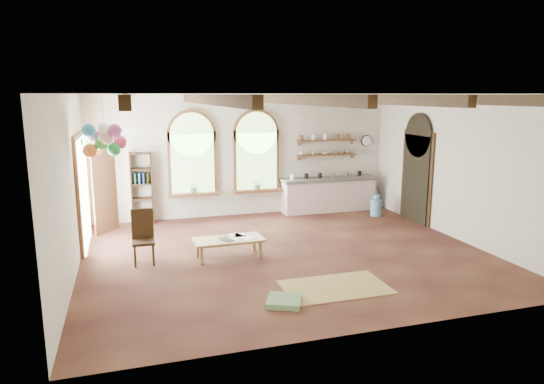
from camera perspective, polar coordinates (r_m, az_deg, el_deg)
name	(u,v)px	position (r m, az deg, el deg)	size (l,w,h in m)	color
floor	(286,253)	(9.99, 1.67, -7.23)	(8.00, 8.00, 0.00)	brown
ceiling_beams	(287,99)	(9.47, 1.78, 10.84)	(6.20, 6.80, 0.18)	#321E10
window_left	(192,157)	(12.60, -9.35, 4.14)	(1.30, 0.28, 2.20)	brown
window_right	(256,154)	(12.93, -1.84, 4.46)	(1.30, 0.28, 2.20)	brown
left_doorway	(83,193)	(11.01, -21.38, -0.08)	(0.10, 1.90, 2.50)	brown
right_doorway	(416,179)	(12.75, 16.58, 1.48)	(0.10, 1.30, 2.40)	black
kitchen_counter	(328,194)	(13.56, 6.63, -0.24)	(2.68, 0.62, 0.94)	beige
wall_shelf_lower	(327,155)	(13.55, 6.43, 4.37)	(1.70, 0.24, 0.04)	brown
wall_shelf_upper	(327,140)	(13.51, 6.47, 6.05)	(1.70, 0.24, 0.04)	brown
wall_clock	(366,141)	(14.11, 11.05, 5.93)	(0.32, 0.32, 0.04)	black
bookshelf	(142,188)	(12.51, -15.08, 0.45)	(0.53, 0.32, 1.80)	#321E10
coffee_table	(229,241)	(9.68, -5.12, -5.75)	(1.38, 0.67, 0.39)	#A9784D
side_chair	(144,248)	(9.64, -14.85, -6.42)	(0.42, 0.42, 1.05)	#321E10
floor_mat	(335,287)	(8.38, 7.47, -11.03)	(1.76, 1.09, 0.02)	tan
floor_cushion	(284,301)	(7.70, 1.44, -12.70)	(0.52, 0.52, 0.09)	#67895F
water_jug_a	(375,200)	(14.24, 11.97, -0.88)	(0.27, 0.27, 0.52)	#61A4D1
water_jug_b	(376,207)	(13.25, 12.13, -1.70)	(0.29, 0.29, 0.57)	#61A4D1
balloon_cluster	(104,140)	(9.82, -19.14, 5.76)	(0.86, 0.92, 1.16)	white
table_book	(220,237)	(9.74, -6.18, -5.32)	(0.15, 0.22, 0.02)	olive
tablet	(227,240)	(9.58, -5.32, -5.61)	(0.18, 0.26, 0.01)	black
potted_plant_left	(194,187)	(12.62, -9.17, 0.56)	(0.27, 0.23, 0.30)	#598C4C
potted_plant_right	(258,184)	(12.95, -1.70, 0.97)	(0.27, 0.23, 0.30)	#598C4C
shelf_cup_a	(301,153)	(13.26, 3.45, 4.56)	(0.12, 0.10, 0.10)	white
shelf_cup_b	(313,153)	(13.39, 4.86, 4.60)	(0.10, 0.10, 0.09)	beige
shelf_bowl_a	(325,153)	(13.52, 6.24, 4.56)	(0.22, 0.22, 0.05)	beige
shelf_bowl_b	(336,153)	(13.66, 7.60, 4.61)	(0.20, 0.20, 0.06)	#8C664C
shelf_vase	(348,150)	(13.80, 8.93, 4.91)	(0.18, 0.18, 0.19)	slate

